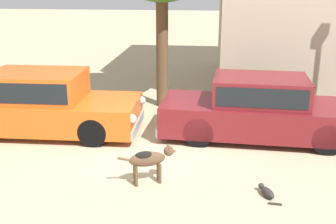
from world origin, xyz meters
name	(u,v)px	position (x,y,z in m)	size (l,w,h in m)	color
ground_plane	(143,154)	(0.00, 0.00, 0.00)	(80.00, 80.00, 0.00)	tan
parked_sedan_nearest	(44,102)	(-2.56, 1.11, 0.74)	(4.50, 1.87, 1.48)	#D15619
parked_sedan_second	(260,108)	(2.54, 1.27, 0.72)	(4.76, 1.95, 1.45)	maroon
stray_dog_spotted	(150,159)	(0.35, -1.25, 0.48)	(1.04, 0.48, 0.72)	brown
stray_cat	(267,192)	(2.42, -1.52, 0.08)	(0.35, 0.54, 0.16)	#2D2B28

